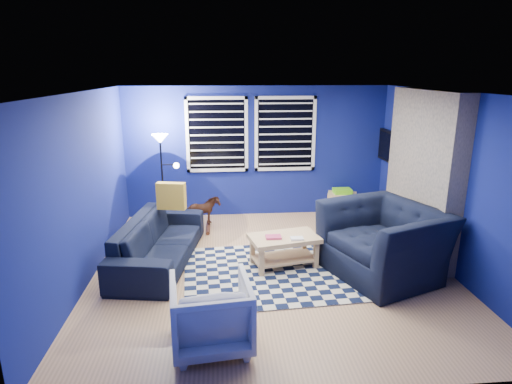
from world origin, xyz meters
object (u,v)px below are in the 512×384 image
armchair_big (384,241)px  armchair_bent (211,313)px  cabinet (342,204)px  coffee_table (284,245)px  sofa (159,241)px  floor_lamp (162,151)px  rocking_horse (202,212)px  tv (390,147)px

armchair_big → armchair_bent: size_ratio=1.83×
cabinet → coffee_table: bearing=-106.3°
sofa → floor_lamp: bearing=12.6°
sofa → rocking_horse: (0.58, 1.32, 0.00)m
floor_lamp → armchair_big: bearing=-35.0°
floor_lamp → armchair_bent: bearing=-76.3°
coffee_table → tv: bearing=40.4°
tv → floor_lamp: tv is taller
armchair_bent → coffee_table: armchair_bent is taller
sofa → armchair_big: armchair_big is taller
armchair_big → armchair_bent: 2.77m
sofa → cabinet: size_ratio=3.60×
rocking_horse → cabinet: rocking_horse is taller
rocking_horse → cabinet: bearing=-103.2°
floor_lamp → cabinet: bearing=4.0°
tv → coffee_table: size_ratio=0.93×
sofa → armchair_bent: 2.25m
armchair_bent → floor_lamp: 3.97m
sofa → coffee_table: 1.84m
coffee_table → sofa: bearing=170.7°
armchair_bent → coffee_table: 2.07m
cabinet → floor_lamp: bearing=-158.2°
rocking_horse → sofa: bearing=131.6°
rocking_horse → cabinet: (2.71, 0.55, -0.09)m
tv → floor_lamp: bearing=179.8°
sofa → floor_lamp: (-0.11, 1.63, 1.05)m
sofa → tv: bearing=-59.5°
sofa → cabinet: sofa is taller
tv → armchair_bent: bearing=-131.3°
tv → sofa: tv is taller
armchair_big → rocking_horse: size_ratio=2.38×
armchair_big → coffee_table: 1.39m
armchair_bent → rocking_horse: bearing=-92.7°
tv → coffee_table: bearing=-139.6°
armchair_bent → coffee_table: bearing=-125.9°
sofa → rocking_horse: size_ratio=3.63×
rocking_horse → floor_lamp: floor_lamp is taller
cabinet → rocking_horse: bearing=-150.8°
armchair_bent → coffee_table: (1.02, 1.80, -0.04)m
coffee_table → cabinet: (1.47, 2.17, -0.09)m
sofa → armchair_big: 3.23m
cabinet → armchair_big: bearing=-75.2°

